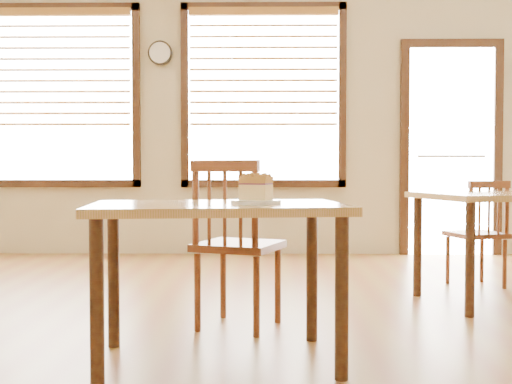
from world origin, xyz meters
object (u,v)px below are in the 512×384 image
plate (256,202)px  cake_slice (256,187)px  cafe_table_main (218,225)px  cafe_chair_second (479,233)px  wall_clock (160,53)px  cafe_chair_main (236,243)px

plate → cake_slice: cake_slice is taller
plate → cake_slice: 0.07m
cafe_table_main → cafe_chair_second: bearing=39.0°
wall_clock → cafe_table_main: wall_clock is taller
wall_clock → cake_slice: 4.26m
cafe_chair_main → cafe_chair_second: cafe_chair_main is taller
cafe_chair_main → cafe_chair_second: size_ratio=1.16×
cafe_table_main → cafe_chair_second: size_ratio=1.51×
plate → cafe_chair_main: bearing=100.1°
cafe_chair_main → plate: size_ratio=4.18×
cafe_chair_second → cafe_chair_main: bearing=21.9°
cafe_chair_second → plate: (-1.70, -2.01, 0.34)m
cafe_table_main → cafe_chair_main: 0.66m
cafe_table_main → plate: size_ratio=5.44×
plate → cake_slice: (-0.00, -0.00, 0.07)m
wall_clock → cafe_chair_second: (2.77, -1.89, -1.73)m
cafe_chair_main → plate: 0.75m
wall_clock → cafe_chair_second: 3.77m
wall_clock → cake_slice: (1.07, -3.90, -1.32)m
cafe_table_main → plate: bearing=-23.4°
plate → cafe_table_main: bearing=163.8°
cake_slice → wall_clock: bearing=128.4°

